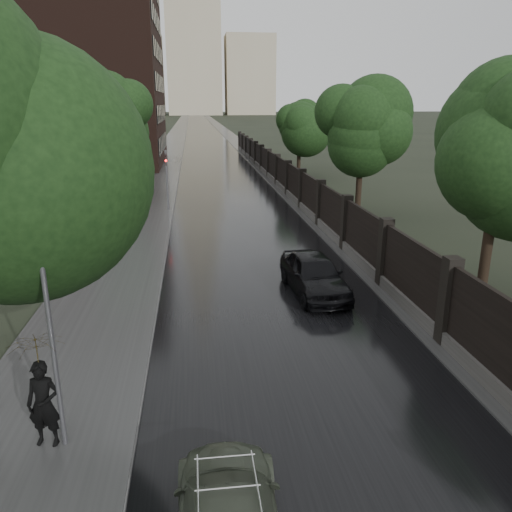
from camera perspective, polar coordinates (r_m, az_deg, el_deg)
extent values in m
plane|color=black|center=(10.55, 9.67, -23.75)|extent=(800.00, 800.00, 0.00)
cube|color=black|center=(197.72, -6.59, 15.03)|extent=(8.00, 420.00, 0.02)
cube|color=#2D2D2D|center=(197.73, -8.39, 14.98)|extent=(4.00, 420.00, 0.16)
cube|color=#2D2D2D|center=(197.87, -4.94, 15.08)|extent=(3.00, 420.00, 0.08)
cube|color=#383533|center=(40.77, 3.16, 7.76)|extent=(0.40, 75.00, 0.50)
cube|color=black|center=(40.59, 3.19, 9.50)|extent=(0.15, 75.00, 2.00)
cube|color=black|center=(78.11, -1.87, 13.06)|extent=(0.45, 0.45, 2.70)
cylinder|color=black|center=(38.18, -15.50, 10.59)|extent=(0.36, 0.36, 5.85)
sphere|color=black|center=(38.01, -15.79, 14.09)|extent=(4.25, 4.25, 4.25)
cylinder|color=black|center=(19.01, 25.17, 3.02)|extent=(0.36, 0.36, 5.53)
sphere|color=black|center=(18.66, 26.03, 9.61)|extent=(4.08, 4.08, 4.08)
cylinder|color=black|center=(31.52, 11.76, 9.29)|extent=(0.36, 0.36, 5.53)
sphere|color=black|center=(31.31, 12.01, 13.30)|extent=(4.08, 4.08, 4.08)
cylinder|color=black|center=(48.81, 4.94, 12.24)|extent=(0.36, 0.36, 5.53)
sphere|color=black|center=(48.68, 5.01, 14.83)|extent=(4.08, 4.08, 4.08)
cylinder|color=#59595E|center=(10.46, -22.30, -8.89)|extent=(0.10, 0.10, 5.00)
cube|color=#59595E|center=(9.68, -23.99, 4.85)|extent=(0.25, 0.12, 0.12)
cylinder|color=#59595E|center=(33.07, -10.09, 7.53)|extent=(0.12, 0.12, 3.00)
imported|color=#59595E|center=(32.80, -10.27, 10.97)|extent=(0.16, 0.20, 1.00)
sphere|color=#FF0C0C|center=(32.67, -10.27, 10.68)|extent=(0.14, 0.14, 0.14)
cube|color=black|center=(61.63, -22.87, 18.78)|extent=(24.00, 18.00, 20.00)
cube|color=tan|center=(309.36, -13.34, 19.49)|extent=(28.00, 22.00, 44.00)
cube|color=tan|center=(309.89, -0.74, 19.92)|extent=(28.00, 22.00, 44.00)
cube|color=tan|center=(308.46, -7.10, 21.30)|extent=(30.00, 30.00, 60.00)
imported|color=black|center=(18.67, 6.66, -2.06)|extent=(2.14, 4.61, 1.53)
imported|color=black|center=(11.26, -23.10, -15.29)|extent=(0.73, 0.54, 1.84)
imported|color=black|center=(10.58, -24.03, -8.48)|extent=(1.23, 1.24, 0.98)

